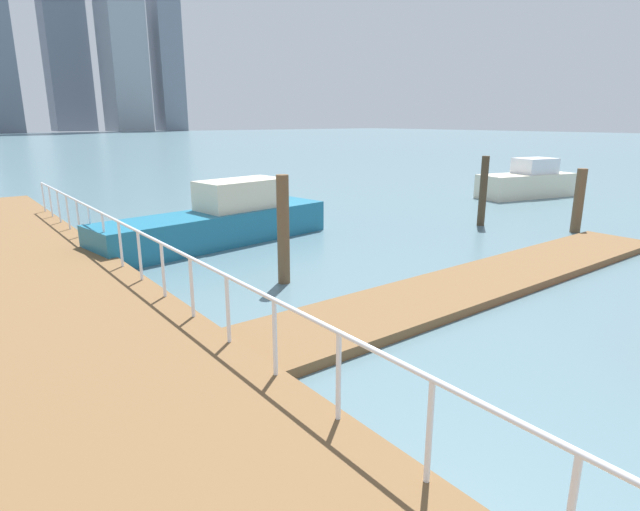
% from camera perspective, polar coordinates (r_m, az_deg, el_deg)
% --- Properties ---
extents(ground_plane, '(300.00, 300.00, 0.00)m').
position_cam_1_polar(ground_plane, '(17.53, -15.11, 2.31)').
color(ground_plane, slate).
extents(floating_dock, '(13.80, 2.00, 0.18)m').
position_cam_1_polar(floating_dock, '(12.35, 17.92, -2.68)').
color(floating_dock, brown).
rests_on(floating_dock, ground_plane).
extents(boardwalk_railing, '(0.06, 29.99, 1.08)m').
position_cam_1_polar(boardwalk_railing, '(7.17, -7.91, -5.30)').
color(boardwalk_railing, white).
rests_on(boardwalk_railing, boardwalk).
extents(dock_piling_0, '(0.32, 0.32, 2.12)m').
position_cam_1_polar(dock_piling_0, '(19.08, 26.87, 5.45)').
color(dock_piling_0, brown).
rests_on(dock_piling_0, ground_plane).
extents(dock_piling_2, '(0.28, 0.28, 2.49)m').
position_cam_1_polar(dock_piling_2, '(11.61, -4.12, 2.83)').
color(dock_piling_2, brown).
rests_on(dock_piling_2, ground_plane).
extents(dock_piling_3, '(0.26, 0.26, 2.45)m').
position_cam_1_polar(dock_piling_3, '(19.04, 17.71, 6.84)').
color(dock_piling_3, '#473826').
rests_on(dock_piling_3, ground_plane).
extents(moored_boat_1, '(5.18, 2.73, 1.86)m').
position_cam_1_polar(moored_boat_1, '(27.07, 22.09, 7.57)').
color(moored_boat_1, beige).
rests_on(moored_boat_1, ground_plane).
extents(moored_boat_3, '(7.63, 2.76, 1.87)m').
position_cam_1_polar(moored_boat_3, '(15.92, -10.87, 3.84)').
color(moored_boat_3, '#1E6B8C').
rests_on(moored_boat_3, ground_plane).
extents(skyline_tower_5, '(8.27, 13.16, 47.69)m').
position_cam_1_polar(skyline_tower_5, '(184.27, -16.74, 20.63)').
color(skyline_tower_5, slate).
rests_on(skyline_tower_5, ground_plane).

